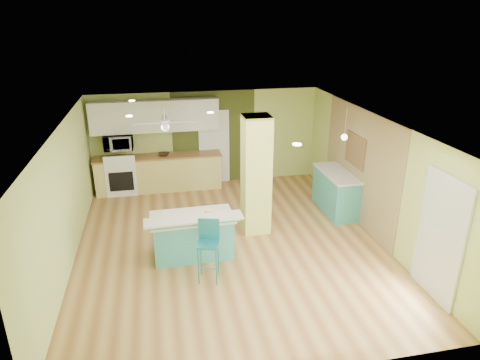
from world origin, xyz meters
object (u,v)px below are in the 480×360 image
at_px(side_counter, 336,192).
at_px(canister, 209,213).
at_px(bar_stool, 209,240).
at_px(peninsula, 193,235).
at_px(fruit_bowl, 164,154).

distance_m(side_counter, canister, 3.48).
xyz_separation_m(bar_stool, canister, (0.11, 0.72, 0.16)).
distance_m(bar_stool, canister, 0.75).
bearing_deg(canister, side_counter, 23.98).
bearing_deg(peninsula, canister, -15.71).
xyz_separation_m(bar_stool, side_counter, (3.26, 2.12, -0.25)).
bearing_deg(side_counter, canister, -156.02).
height_order(peninsula, fruit_bowl, fruit_bowl).
relative_size(bar_stool, side_counter, 0.74).
height_order(side_counter, fruit_bowl, fruit_bowl).
distance_m(peninsula, side_counter, 3.71).
bearing_deg(bar_stool, canister, 96.19).
height_order(bar_stool, canister, bar_stool).
bearing_deg(side_counter, bar_stool, -146.92).
bearing_deg(peninsula, fruit_bowl, 95.10).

